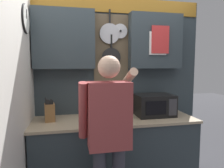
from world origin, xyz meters
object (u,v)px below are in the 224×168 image
Objects in this scene: knife_block at (50,112)px; person at (109,129)px; utensil_crock at (99,111)px; microwave at (154,105)px.

knife_block is 0.85m from person.
utensil_crock is 0.21× the size of person.
microwave is 1.69× the size of knife_block.
person is (-0.71, -0.62, -0.07)m from microwave.
utensil_crock is at bearing 0.11° from knife_block.
microwave is 0.71m from utensil_crock.
utensil_crock is (-0.71, 0.00, -0.05)m from microwave.
knife_block is (-1.29, 0.00, -0.03)m from microwave.
knife_block is 0.58m from utensil_crock.
microwave is at bearing -0.14° from utensil_crock.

